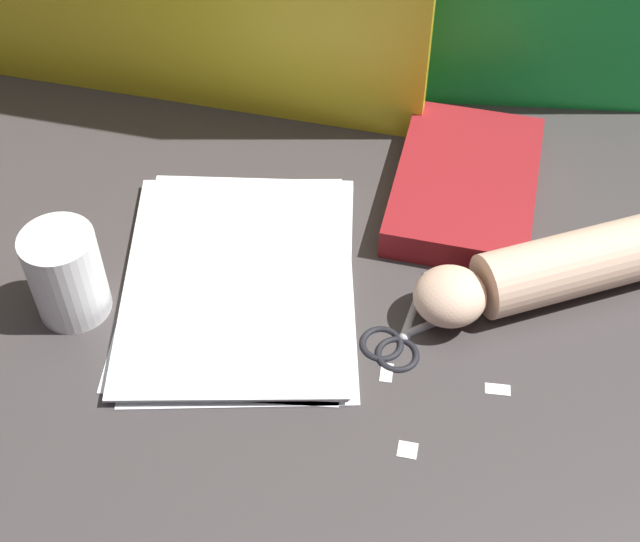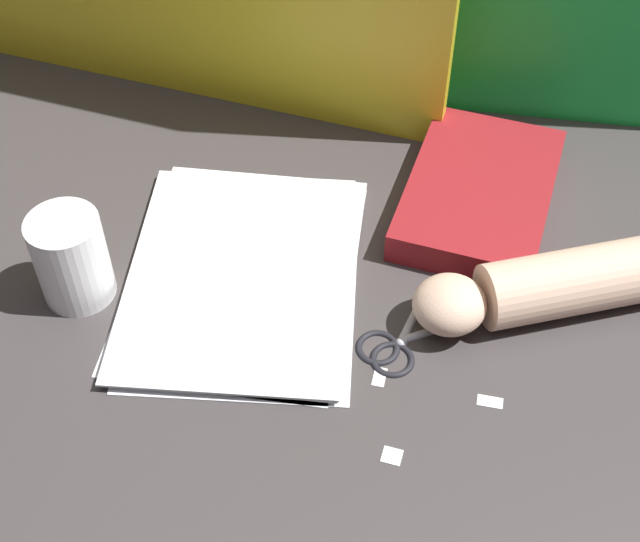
% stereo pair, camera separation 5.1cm
% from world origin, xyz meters
% --- Properties ---
extents(ground_plane, '(6.00, 6.00, 0.00)m').
position_xyz_m(ground_plane, '(0.00, 0.00, 0.00)').
color(ground_plane, '#3D3838').
extents(paper_stack, '(0.26, 0.33, 0.01)m').
position_xyz_m(paper_stack, '(-0.04, 0.07, 0.01)').
color(paper_stack, white).
rests_on(paper_stack, ground_plane).
extents(book_closed, '(0.20, 0.27, 0.04)m').
position_xyz_m(book_closed, '(0.21, 0.22, 0.02)').
color(book_closed, maroon).
rests_on(book_closed, ground_plane).
extents(scissors, '(0.14, 0.14, 0.01)m').
position_xyz_m(scissors, '(0.14, 0.00, 0.00)').
color(scissors, silver).
rests_on(scissors, ground_plane).
extents(hand_forearm, '(0.34, 0.18, 0.07)m').
position_xyz_m(hand_forearm, '(0.31, 0.08, 0.03)').
color(hand_forearm, beige).
rests_on(hand_forearm, ground_plane).
extents(paper_scrap_near, '(0.03, 0.01, 0.00)m').
position_xyz_m(paper_scrap_near, '(0.23, -0.06, 0.00)').
color(paper_scrap_near, white).
rests_on(paper_scrap_near, ground_plane).
extents(paper_scrap_mid, '(0.02, 0.02, 0.00)m').
position_xyz_m(paper_scrap_mid, '(0.05, -0.07, 0.00)').
color(paper_scrap_mid, white).
rests_on(paper_scrap_mid, ground_plane).
extents(paper_scrap_far, '(0.01, 0.02, 0.00)m').
position_xyz_m(paper_scrap_far, '(0.12, -0.05, 0.00)').
color(paper_scrap_far, white).
rests_on(paper_scrap_far, ground_plane).
extents(paper_scrap_side, '(0.02, 0.02, 0.00)m').
position_xyz_m(paper_scrap_side, '(0.14, -0.13, 0.00)').
color(paper_scrap_side, white).
rests_on(paper_scrap_side, ground_plane).
extents(mug, '(0.08, 0.08, 0.10)m').
position_xyz_m(mug, '(-0.21, 0.03, 0.05)').
color(mug, white).
rests_on(mug, ground_plane).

